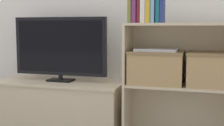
% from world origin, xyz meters
% --- Properties ---
extents(tv_stand, '(1.12, 0.48, 0.44)m').
position_xyz_m(tv_stand, '(-0.49, 0.23, 0.22)').
color(tv_stand, '#CCB793').
rests_on(tv_stand, ground_plane).
extents(tv, '(0.85, 0.14, 0.56)m').
position_xyz_m(tv, '(-0.49, 0.23, 0.74)').
color(tv, black).
rests_on(tv, tv_stand).
extents(bookshelf_lower_tier, '(0.91, 0.34, 0.48)m').
position_xyz_m(bookshelf_lower_tier, '(0.58, 0.23, 0.30)').
color(bookshelf_lower_tier, '#CCB793').
rests_on(bookshelf_lower_tier, ground_plane).
extents(bookshelf_upper_tier, '(0.91, 0.34, 0.47)m').
position_xyz_m(bookshelf_upper_tier, '(0.58, 0.23, 0.78)').
color(bookshelf_upper_tier, '#CCB793').
rests_on(bookshelf_upper_tier, bookshelf_lower_tier).
extents(book_olive, '(0.03, 0.13, 0.21)m').
position_xyz_m(book_olive, '(0.17, 0.10, 1.05)').
color(book_olive, olive).
rests_on(book_olive, bookshelf_upper_tier).
extents(book_plum, '(0.03, 0.15, 0.20)m').
position_xyz_m(book_plum, '(0.20, 0.10, 1.04)').
color(book_plum, '#6B2D66').
rests_on(book_plum, bookshelf_upper_tier).
extents(book_maroon, '(0.02, 0.12, 0.20)m').
position_xyz_m(book_maroon, '(0.24, 0.10, 1.04)').
color(book_maroon, maroon).
rests_on(book_maroon, bookshelf_upper_tier).
extents(book_ivory, '(0.04, 0.14, 0.21)m').
position_xyz_m(book_ivory, '(0.27, 0.10, 1.05)').
color(book_ivory, silver).
rests_on(book_ivory, bookshelf_upper_tier).
extents(book_mustard, '(0.04, 0.14, 0.20)m').
position_xyz_m(book_mustard, '(0.31, 0.10, 1.04)').
color(book_mustard, gold).
rests_on(book_mustard, bookshelf_upper_tier).
extents(book_skyblue, '(0.03, 0.16, 0.21)m').
position_xyz_m(book_skyblue, '(0.34, 0.10, 1.05)').
color(book_skyblue, '#709ECC').
rests_on(book_skyblue, bookshelf_upper_tier).
extents(book_teal, '(0.03, 0.12, 0.26)m').
position_xyz_m(book_teal, '(0.38, 0.10, 1.07)').
color(book_teal, '#1E7075').
rests_on(book_teal, bookshelf_upper_tier).
extents(book_navy, '(0.02, 0.15, 0.22)m').
position_xyz_m(book_navy, '(0.41, 0.10, 1.06)').
color(book_navy, navy).
rests_on(book_navy, bookshelf_upper_tier).
extents(storage_basket_left, '(0.41, 0.30, 0.25)m').
position_xyz_m(storage_basket_left, '(0.36, 0.15, 0.61)').
color(storage_basket_left, tan).
rests_on(storage_basket_left, bookshelf_lower_tier).
extents(storage_basket_right, '(0.41, 0.30, 0.25)m').
position_xyz_m(storage_basket_right, '(0.80, 0.15, 0.61)').
color(storage_basket_right, tan).
rests_on(storage_basket_right, bookshelf_lower_tier).
extents(laptop, '(0.32, 0.24, 0.02)m').
position_xyz_m(laptop, '(0.36, 0.15, 0.74)').
color(laptop, '#BCBCC1').
rests_on(laptop, storage_basket_left).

